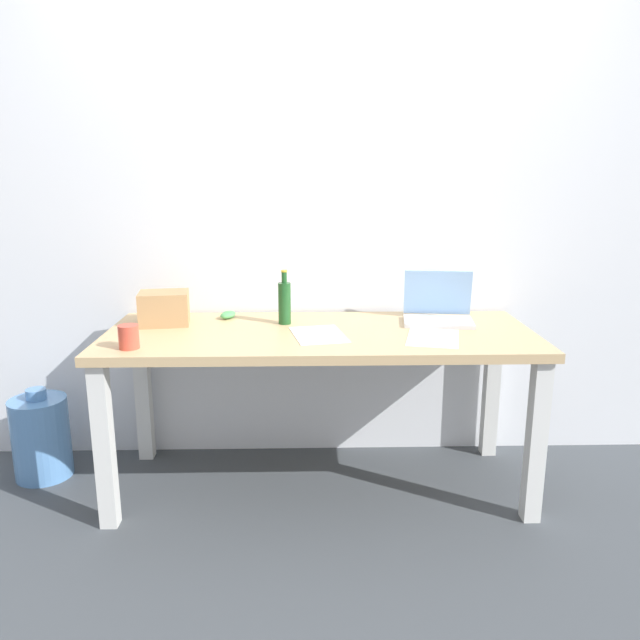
% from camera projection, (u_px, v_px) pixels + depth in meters
% --- Properties ---
extents(ground_plane, '(8.00, 8.00, 0.00)m').
position_uv_depth(ground_plane, '(320.00, 485.00, 2.89)').
color(ground_plane, '#42474C').
extents(back_wall, '(5.20, 0.08, 2.60)m').
position_uv_depth(back_wall, '(318.00, 198.00, 3.00)').
color(back_wall, white).
rests_on(back_wall, ground).
extents(desk, '(1.88, 0.74, 0.75)m').
position_uv_depth(desk, '(320.00, 351.00, 2.74)').
color(desk, tan).
rests_on(desk, ground).
extents(laptop_right, '(0.34, 0.27, 0.23)m').
position_uv_depth(laptop_right, '(438.00, 311.00, 2.87)').
color(laptop_right, silver).
rests_on(laptop_right, desk).
extents(beer_bottle, '(0.06, 0.06, 0.25)m').
position_uv_depth(beer_bottle, '(285.00, 302.00, 2.82)').
color(beer_bottle, '#1E5123').
rests_on(beer_bottle, desk).
extents(computer_mouse, '(0.10, 0.12, 0.03)m').
position_uv_depth(computer_mouse, '(228.00, 315.00, 2.94)').
color(computer_mouse, '#4C9E56').
rests_on(computer_mouse, desk).
extents(cardboard_box, '(0.24, 0.20, 0.15)m').
position_uv_depth(cardboard_box, '(164.00, 308.00, 2.82)').
color(cardboard_box, tan).
rests_on(cardboard_box, desk).
extents(coffee_mug, '(0.08, 0.08, 0.09)m').
position_uv_depth(coffee_mug, '(129.00, 337.00, 2.44)').
color(coffee_mug, '#D84C38').
rests_on(coffee_mug, desk).
extents(paper_sheet_center, '(0.26, 0.33, 0.00)m').
position_uv_depth(paper_sheet_center, '(319.00, 335.00, 2.65)').
color(paper_sheet_center, white).
rests_on(paper_sheet_center, desk).
extents(paper_sheet_front_right, '(0.27, 0.34, 0.00)m').
position_uv_depth(paper_sheet_front_right, '(433.00, 338.00, 2.60)').
color(paper_sheet_front_right, white).
rests_on(paper_sheet_front_right, desk).
extents(water_cooler_jug, '(0.26, 0.26, 0.44)m').
position_uv_depth(water_cooler_jug, '(41.00, 437.00, 2.94)').
color(water_cooler_jug, '#598CC6').
rests_on(water_cooler_jug, ground).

